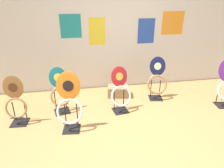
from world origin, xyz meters
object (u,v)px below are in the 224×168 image
(toilet_seat_display_navy_moon, at_px, (157,82))
(toilet_seat_display_orange_sun, at_px, (69,103))
(toilet_seat_display_woodgrain, at_px, (16,103))
(storage_box, at_px, (118,91))
(toilet_seat_display_crimson_swirl, at_px, (120,92))
(toilet_seat_display_teal_sax, at_px, (60,91))

(toilet_seat_display_navy_moon, height_order, toilet_seat_display_orange_sun, toilet_seat_display_orange_sun)
(toilet_seat_display_woodgrain, bearing_deg, storage_box, 20.47)
(toilet_seat_display_crimson_swirl, xyz_separation_m, storage_box, (0.08, 0.61, -0.29))
(toilet_seat_display_navy_moon, distance_m, toilet_seat_display_crimson_swirl, 0.94)
(toilet_seat_display_crimson_swirl, bearing_deg, toilet_seat_display_navy_moon, 22.49)
(toilet_seat_display_crimson_swirl, xyz_separation_m, toilet_seat_display_woodgrain, (-1.83, -0.11, -0.01))
(toilet_seat_display_woodgrain, bearing_deg, toilet_seat_display_teal_sax, 21.35)
(toilet_seat_display_navy_moon, distance_m, toilet_seat_display_teal_sax, 1.99)
(toilet_seat_display_navy_moon, xyz_separation_m, toilet_seat_display_woodgrain, (-2.69, -0.46, 0.00))
(toilet_seat_display_teal_sax, bearing_deg, storage_box, 19.95)
(toilet_seat_display_woodgrain, relative_size, toilet_seat_display_teal_sax, 1.01)
(toilet_seat_display_navy_moon, xyz_separation_m, toilet_seat_display_teal_sax, (-1.98, -0.19, 0.03))
(toilet_seat_display_crimson_swirl, xyz_separation_m, toilet_seat_display_teal_sax, (-1.12, 0.17, 0.01))
(toilet_seat_display_orange_sun, bearing_deg, toilet_seat_display_teal_sax, 107.80)
(toilet_seat_display_woodgrain, bearing_deg, toilet_seat_display_navy_moon, 9.79)
(toilet_seat_display_navy_moon, relative_size, toilet_seat_display_woodgrain, 1.03)
(toilet_seat_display_navy_moon, height_order, toilet_seat_display_woodgrain, toilet_seat_display_navy_moon)
(toilet_seat_display_crimson_swirl, bearing_deg, storage_box, 82.27)
(toilet_seat_display_orange_sun, xyz_separation_m, storage_box, (1.01, 1.04, -0.37))
(toilet_seat_display_teal_sax, bearing_deg, toilet_seat_display_crimson_swirl, -8.69)
(toilet_seat_display_crimson_swirl, relative_size, toilet_seat_display_teal_sax, 1.00)
(toilet_seat_display_woodgrain, xyz_separation_m, storage_box, (1.91, 0.71, -0.28))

